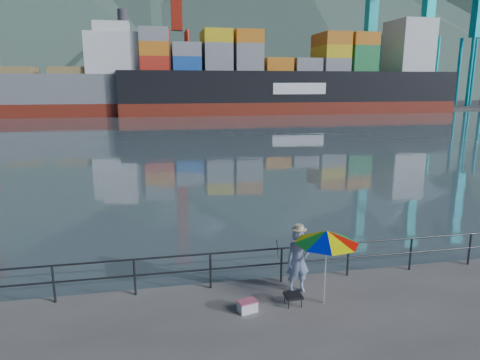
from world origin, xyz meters
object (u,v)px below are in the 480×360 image
bulk_carrier (33,91)px  container_ship (299,81)px  beach_umbrella (327,237)px  cooler_bag (247,307)px  fisherman (298,261)px

bulk_carrier → container_ship: (48.33, -0.38, 1.65)m
beach_umbrella → bulk_carrier: bearing=108.8°
beach_umbrella → cooler_bag: size_ratio=4.43×
fisherman → bulk_carrier: (-24.13, 71.37, 3.29)m
cooler_bag → bulk_carrier: size_ratio=0.01×
fisherman → container_ship: size_ratio=0.03×
beach_umbrella → fisherman: bearing=120.8°
cooler_bag → beach_umbrella: bearing=-14.1°
fisherman → container_ship: container_ship is taller
cooler_bag → bulk_carrier: bulk_carrier is taller
fisherman → container_ship: (24.20, 70.99, 4.94)m
fisherman → bulk_carrier: bulk_carrier is taller
cooler_bag → container_ship: size_ratio=0.01×
bulk_carrier → beach_umbrella: bearing=-71.2°
beach_umbrella → bulk_carrier: 76.24m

